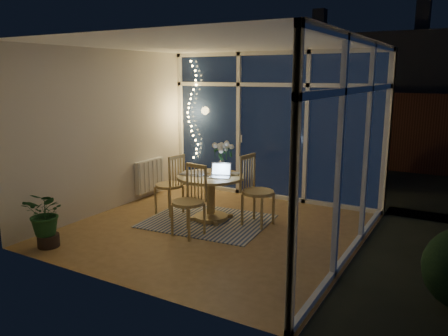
{
  "coord_description": "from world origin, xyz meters",
  "views": [
    {
      "loc": [
        3.13,
        -5.14,
        2.19
      ],
      "look_at": [
        0.01,
        0.25,
        0.86
      ],
      "focal_mm": 35.0,
      "sensor_mm": 36.0,
      "label": 1
    }
  ],
  "objects_px": {
    "chair_left": "(169,184)",
    "laptop": "(220,170)",
    "dining_table": "(211,198)",
    "flower_vase": "(222,165)",
    "potted_plant": "(47,219)",
    "chair_right": "(258,190)",
    "chair_front": "(188,201)"
  },
  "relations": [
    {
      "from": "chair_left",
      "to": "laptop",
      "type": "height_order",
      "value": "chair_left"
    },
    {
      "from": "chair_left",
      "to": "dining_table",
      "type": "bearing_deg",
      "value": 101.28
    },
    {
      "from": "flower_vase",
      "to": "potted_plant",
      "type": "distance_m",
      "value": 2.66
    },
    {
      "from": "chair_left",
      "to": "laptop",
      "type": "distance_m",
      "value": 0.98
    },
    {
      "from": "flower_vase",
      "to": "chair_right",
      "type": "bearing_deg",
      "value": -12.54
    },
    {
      "from": "flower_vase",
      "to": "potted_plant",
      "type": "xyz_separation_m",
      "value": [
        -1.28,
        -2.29,
        -0.42
      ]
    },
    {
      "from": "chair_front",
      "to": "dining_table",
      "type": "bearing_deg",
      "value": 104.68
    },
    {
      "from": "chair_front",
      "to": "flower_vase",
      "type": "bearing_deg",
      "value": 101.37
    },
    {
      "from": "dining_table",
      "to": "flower_vase",
      "type": "relative_size",
      "value": 4.89
    },
    {
      "from": "chair_front",
      "to": "chair_right",
      "type": "bearing_deg",
      "value": 61.64
    },
    {
      "from": "dining_table",
      "to": "laptop",
      "type": "distance_m",
      "value": 0.5
    },
    {
      "from": "chair_left",
      "to": "chair_right",
      "type": "height_order",
      "value": "chair_right"
    },
    {
      "from": "chair_right",
      "to": "chair_left",
      "type": "bearing_deg",
      "value": 104.18
    },
    {
      "from": "dining_table",
      "to": "flower_vase",
      "type": "height_order",
      "value": "flower_vase"
    },
    {
      "from": "chair_right",
      "to": "laptop",
      "type": "height_order",
      "value": "chair_right"
    },
    {
      "from": "chair_left",
      "to": "potted_plant",
      "type": "xyz_separation_m",
      "value": [
        -0.52,
        -1.91,
        -0.11
      ]
    },
    {
      "from": "chair_left",
      "to": "chair_front",
      "type": "xyz_separation_m",
      "value": [
        0.83,
        -0.67,
        0.01
      ]
    },
    {
      "from": "chair_front",
      "to": "laptop",
      "type": "xyz_separation_m",
      "value": [
        0.09,
        0.7,
        0.31
      ]
    },
    {
      "from": "chair_left",
      "to": "chair_front",
      "type": "height_order",
      "value": "chair_front"
    },
    {
      "from": "laptop",
      "to": "flower_vase",
      "type": "xyz_separation_m",
      "value": [
        -0.16,
        0.34,
        -0.01
      ]
    },
    {
      "from": "chair_left",
      "to": "potted_plant",
      "type": "height_order",
      "value": "chair_left"
    },
    {
      "from": "chair_front",
      "to": "laptop",
      "type": "relative_size",
      "value": 3.33
    },
    {
      "from": "laptop",
      "to": "flower_vase",
      "type": "distance_m",
      "value": 0.37
    },
    {
      "from": "dining_table",
      "to": "laptop",
      "type": "relative_size",
      "value": 3.4
    },
    {
      "from": "chair_right",
      "to": "laptop",
      "type": "bearing_deg",
      "value": 114.02
    },
    {
      "from": "dining_table",
      "to": "chair_left",
      "type": "distance_m",
      "value": 0.76
    },
    {
      "from": "chair_front",
      "to": "potted_plant",
      "type": "distance_m",
      "value": 1.84
    },
    {
      "from": "dining_table",
      "to": "potted_plant",
      "type": "relative_size",
      "value": 1.35
    },
    {
      "from": "chair_right",
      "to": "chair_front",
      "type": "xyz_separation_m",
      "value": [
        -0.64,
        -0.88,
        -0.03
      ]
    },
    {
      "from": "chair_front",
      "to": "laptop",
      "type": "height_order",
      "value": "chair_front"
    },
    {
      "from": "chair_left",
      "to": "flower_vase",
      "type": "relative_size",
      "value": 4.7
    },
    {
      "from": "dining_table",
      "to": "chair_left",
      "type": "bearing_deg",
      "value": -174.52
    }
  ]
}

